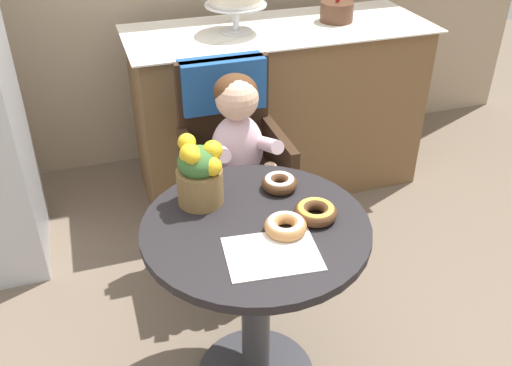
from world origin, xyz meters
TOP-DOWN VIEW (x-y plane):
  - cafe_table at (0.00, 0.00)m, footprint 0.72×0.72m
  - wicker_chair at (0.12, 0.73)m, footprint 0.42×0.45m
  - seated_child at (0.12, 0.57)m, footprint 0.27×0.32m
  - paper_napkin at (-0.00, -0.15)m, footprint 0.29×0.23m
  - donut_front at (0.07, -0.07)m, footprint 0.13×0.13m
  - donut_mid at (0.14, 0.17)m, footprint 0.12×0.12m
  - donut_side at (0.19, -0.03)m, footprint 0.14×0.14m
  - flower_vase at (-0.13, 0.17)m, footprint 0.15×0.15m
  - display_counter at (0.55, 1.30)m, footprint 1.56×0.62m
  - round_layer_cake at (0.87, 1.32)m, footprint 0.17×0.17m

SIDE VIEW (x-z plane):
  - display_counter at x=0.55m, z-range 0.00..0.90m
  - cafe_table at x=0.00m, z-range 0.15..0.87m
  - wicker_chair at x=0.12m, z-range 0.16..1.12m
  - seated_child at x=0.12m, z-range 0.31..1.04m
  - paper_napkin at x=0.00m, z-range 0.72..0.72m
  - donut_front at x=0.07m, z-range 0.72..0.77m
  - donut_side at x=0.19m, z-range 0.72..0.77m
  - donut_mid at x=0.14m, z-range 0.72..0.77m
  - flower_vase at x=-0.13m, z-range 0.72..0.95m
  - round_layer_cake at x=0.87m, z-range 0.89..1.01m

